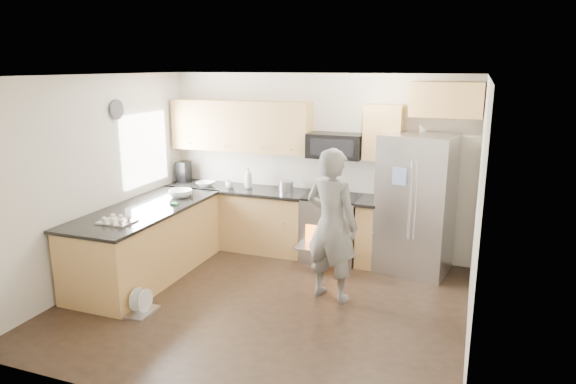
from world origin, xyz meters
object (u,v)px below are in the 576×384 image
at_px(refrigerator, 416,204).
at_px(dish_rack, 133,305).
at_px(stove_range, 332,213).
at_px(person, 332,225).

distance_m(refrigerator, dish_rack, 3.74).
xyz_separation_m(refrigerator, dish_rack, (-2.79, -2.33, -0.85)).
bearing_deg(stove_range, refrigerator, -2.48).
height_order(stove_range, person, person).
bearing_deg(refrigerator, person, -114.20).
relative_size(stove_range, dish_rack, 3.71).
height_order(refrigerator, person, refrigerator).
distance_m(refrigerator, person, 1.45).
relative_size(refrigerator, dish_rack, 3.84).
bearing_deg(refrigerator, stove_range, -172.48).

